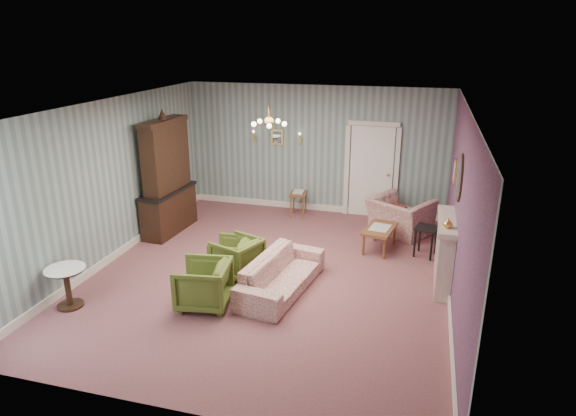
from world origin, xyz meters
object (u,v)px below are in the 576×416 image
(olive_chair_b, at_px, (237,255))
(sofa_chintz, at_px, (281,268))
(wingback_chair, at_px, (401,210))
(pedestal_table, at_px, (68,287))
(olive_chair_a, at_px, (203,282))
(side_table_black, at_px, (425,242))
(dresser, at_px, (166,174))
(coffee_table, at_px, (379,239))
(olive_chair_c, at_px, (230,253))
(fireplace, at_px, (444,252))

(olive_chair_b, relative_size, sofa_chintz, 0.37)
(wingback_chair, distance_m, pedestal_table, 6.43)
(olive_chair_a, distance_m, side_table_black, 4.27)
(side_table_black, bearing_deg, dresser, -178.89)
(coffee_table, distance_m, pedestal_table, 5.54)
(olive_chair_a, xyz_separation_m, pedestal_table, (-1.98, -0.57, -0.07))
(sofa_chintz, height_order, dresser, dresser)
(olive_chair_b, distance_m, coffee_table, 2.84)
(coffee_table, xyz_separation_m, side_table_black, (0.86, -0.07, 0.06))
(olive_chair_b, xyz_separation_m, side_table_black, (3.12, 1.63, -0.07))
(wingback_chair, bearing_deg, sofa_chintz, 91.23)
(olive_chair_c, bearing_deg, coffee_table, 120.79)
(wingback_chair, bearing_deg, olive_chair_a, 85.17)
(fireplace, bearing_deg, olive_chair_b, -170.73)
(wingback_chair, relative_size, fireplace, 0.83)
(olive_chair_c, height_order, wingback_chair, wingback_chair)
(olive_chair_b, distance_m, sofa_chintz, 0.96)
(sofa_chintz, height_order, side_table_black, sofa_chintz)
(olive_chair_a, distance_m, pedestal_table, 2.06)
(sofa_chintz, bearing_deg, pedestal_table, 123.13)
(coffee_table, bearing_deg, wingback_chair, 71.80)
(olive_chair_b, relative_size, coffee_table, 0.81)
(wingback_chair, height_order, fireplace, fireplace)
(olive_chair_c, xyz_separation_m, sofa_chintz, (1.06, -0.46, 0.06))
(olive_chair_c, xyz_separation_m, dresser, (-1.93, 1.42, 0.93))
(olive_chair_b, bearing_deg, sofa_chintz, 89.62)
(wingback_chair, relative_size, coffee_table, 1.28)
(pedestal_table, bearing_deg, dresser, 90.00)
(olive_chair_a, xyz_separation_m, sofa_chintz, (1.01, 0.79, -0.01))
(olive_chair_c, bearing_deg, side_table_black, 112.39)
(wingback_chair, bearing_deg, side_table_black, 147.35)
(olive_chair_b, distance_m, side_table_black, 3.52)
(olive_chair_c, distance_m, wingback_chair, 3.78)
(dresser, distance_m, fireplace, 5.64)
(pedestal_table, bearing_deg, fireplace, 22.36)
(fireplace, bearing_deg, sofa_chintz, -160.24)
(sofa_chintz, height_order, coffee_table, sofa_chintz)
(wingback_chair, xyz_separation_m, pedestal_table, (-4.68, -4.40, -0.18))
(coffee_table, xyz_separation_m, pedestal_table, (-4.36, -3.42, 0.09))
(fireplace, bearing_deg, side_table_black, 105.13)
(sofa_chintz, xyz_separation_m, dresser, (-2.99, 1.88, 0.87))
(wingback_chair, xyz_separation_m, side_table_black, (0.53, -1.05, -0.21))
(olive_chair_a, xyz_separation_m, coffee_table, (2.38, 2.85, -0.16))
(olive_chair_a, distance_m, coffee_table, 3.72)
(coffee_table, height_order, pedestal_table, pedestal_table)
(olive_chair_a, xyz_separation_m, olive_chair_c, (-0.05, 1.25, -0.07))
(wingback_chair, bearing_deg, dresser, 44.28)
(fireplace, bearing_deg, pedestal_table, -157.64)
(olive_chair_c, distance_m, side_table_black, 3.63)
(olive_chair_a, relative_size, side_table_black, 1.36)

